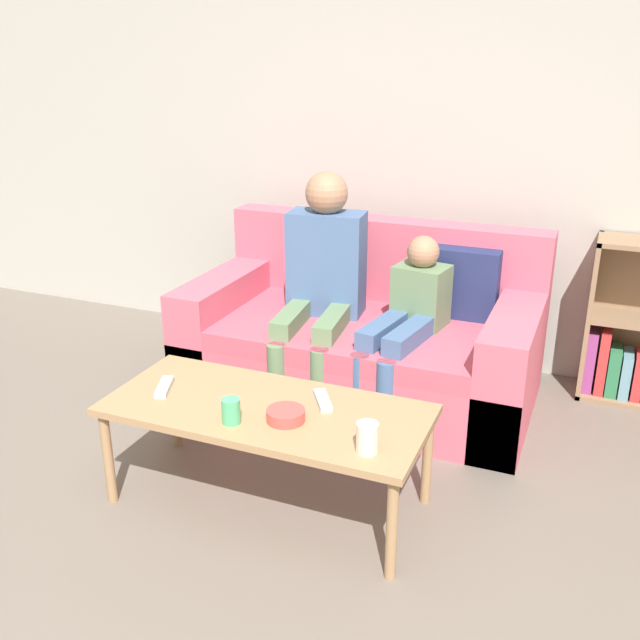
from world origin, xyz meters
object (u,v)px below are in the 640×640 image
(tv_remote_1, at_px, (323,400))
(snack_bowl, at_px, (286,415))
(cup_near, at_px, (231,411))
(person_child, at_px, (406,319))
(couch, at_px, (364,342))
(cup_far, at_px, (367,438))
(coffee_table, at_px, (266,415))
(tv_remote_0, at_px, (164,387))
(person_adult, at_px, (322,272))

(tv_remote_1, distance_m, snack_bowl, 0.20)
(cup_near, bearing_deg, person_child, 72.18)
(couch, height_order, cup_far, couch)
(coffee_table, bearing_deg, cup_far, -19.00)
(couch, bearing_deg, tv_remote_1, -80.52)
(tv_remote_0, distance_m, snack_bowl, 0.57)
(tv_remote_0, bearing_deg, snack_bowl, -26.74)
(coffee_table, relative_size, cup_near, 12.95)
(person_child, height_order, tv_remote_0, person_child)
(cup_near, bearing_deg, snack_bowl, 26.86)
(coffee_table, height_order, cup_far, cup_far)
(coffee_table, bearing_deg, cup_near, -111.07)
(cup_far, height_order, tv_remote_0, cup_far)
(person_adult, height_order, cup_far, person_adult)
(couch, bearing_deg, cup_near, -94.11)
(tv_remote_0, relative_size, tv_remote_1, 1.04)
(person_child, relative_size, cup_near, 9.09)
(tv_remote_0, bearing_deg, person_child, 30.37)
(couch, height_order, tv_remote_1, couch)
(couch, distance_m, cup_near, 1.27)
(coffee_table, bearing_deg, tv_remote_1, 30.76)
(cup_near, height_order, tv_remote_0, cup_near)
(cup_near, bearing_deg, couch, 85.89)
(cup_far, distance_m, snack_bowl, 0.36)
(tv_remote_0, bearing_deg, tv_remote_1, -9.92)
(coffee_table, distance_m, snack_bowl, 0.15)
(cup_near, height_order, tv_remote_1, cup_near)
(couch, xyz_separation_m, tv_remote_0, (-0.48, -1.12, 0.16))
(snack_bowl, bearing_deg, tv_remote_0, 175.32)
(coffee_table, xyz_separation_m, person_child, (0.29, 0.94, 0.11))
(coffee_table, height_order, person_child, person_child)
(person_adult, distance_m, cup_near, 1.19)
(person_adult, distance_m, person_child, 0.50)
(coffee_table, distance_m, person_child, 0.99)
(cup_near, bearing_deg, cup_far, -0.02)
(cup_near, xyz_separation_m, snack_bowl, (0.18, 0.09, -0.03))
(cup_near, bearing_deg, coffee_table, 68.93)
(coffee_table, xyz_separation_m, cup_near, (-0.06, -0.16, 0.09))
(person_child, distance_m, tv_remote_0, 1.22)
(cup_near, relative_size, cup_far, 0.90)
(couch, xyz_separation_m, person_child, (0.26, -0.15, 0.22))
(cup_far, bearing_deg, snack_bowl, 165.45)
(tv_remote_0, height_order, tv_remote_1, same)
(person_adult, bearing_deg, couch, 16.97)
(coffee_table, xyz_separation_m, snack_bowl, (0.12, -0.07, 0.06))
(couch, height_order, person_adult, person_adult)
(tv_remote_1, bearing_deg, couch, 66.91)
(couch, xyz_separation_m, person_adult, (-0.20, -0.09, 0.39))
(person_adult, height_order, person_child, person_adult)
(cup_far, relative_size, snack_bowl, 0.75)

